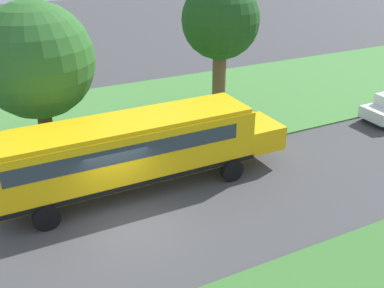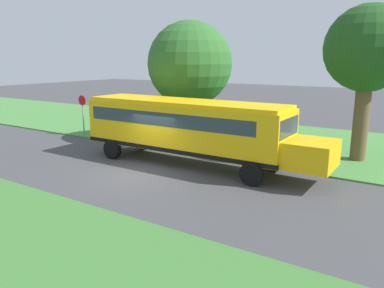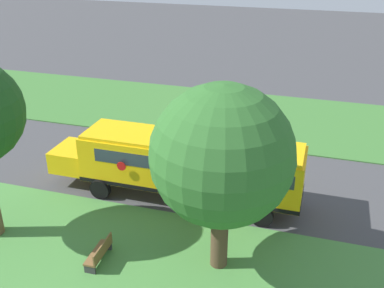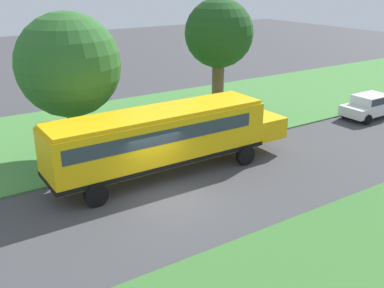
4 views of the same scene
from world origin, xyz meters
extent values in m
plane|color=#424244|center=(0.00, 0.00, 0.00)|extent=(120.00, 120.00, 0.00)
cube|color=#3D7533|center=(9.00, 0.00, 0.04)|extent=(10.00, 80.00, 0.07)
cube|color=yellow|center=(-2.45, 0.89, 1.90)|extent=(2.50, 10.50, 2.20)
cube|color=yellow|center=(-2.45, 7.09, 1.35)|extent=(2.20, 1.90, 1.10)
cube|color=yellow|center=(-2.45, 0.89, 3.08)|extent=(2.35, 10.29, 0.16)
cube|color=black|center=(-2.45, 0.89, 0.92)|extent=(2.54, 10.54, 0.20)
cube|color=#2D3842|center=(-2.45, 0.59, 2.36)|extent=(2.53, 9.24, 0.64)
cube|color=#2D3842|center=(-2.45, 6.09, 2.36)|extent=(2.25, 0.12, 0.80)
cylinder|color=red|center=(-3.88, 3.78, 2.05)|extent=(0.03, 0.44, 0.44)
cylinder|color=black|center=(-3.70, 5.09, 0.50)|extent=(0.30, 1.00, 1.00)
cylinder|color=black|center=(-1.20, 5.09, 0.50)|extent=(0.30, 1.00, 1.00)
cylinder|color=black|center=(-3.70, -2.79, 0.50)|extent=(0.30, 1.00, 1.00)
cylinder|color=black|center=(-1.20, -2.79, 0.50)|extent=(0.30, 1.00, 1.00)
cylinder|color=#4C3826|center=(-6.81, -1.60, 1.45)|extent=(0.66, 0.66, 2.90)
sphere|color=#2D6628|center=(-6.81, -1.60, 4.82)|extent=(5.11, 5.11, 5.11)
sphere|color=#2D6628|center=(-6.79, -1.01, 4.69)|extent=(3.47, 3.47, 3.47)
cube|color=brown|center=(-8.01, 2.95, 0.45)|extent=(1.62, 0.55, 0.08)
cube|color=brown|center=(-8.00, 2.73, 0.70)|extent=(1.60, 0.12, 0.44)
cube|color=#333333|center=(-7.27, 2.98, 0.23)|extent=(0.10, 0.45, 0.45)
cube|color=#333333|center=(-8.75, 2.93, 0.23)|extent=(0.10, 0.45, 0.45)
camera|label=1|loc=(13.24, -4.14, 9.97)|focal=42.00mm
camera|label=2|loc=(12.50, 10.98, 5.12)|focal=35.00mm
camera|label=3|loc=(-20.36, -4.65, 11.78)|focal=42.00mm
camera|label=4|loc=(14.66, -8.50, 8.93)|focal=42.00mm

